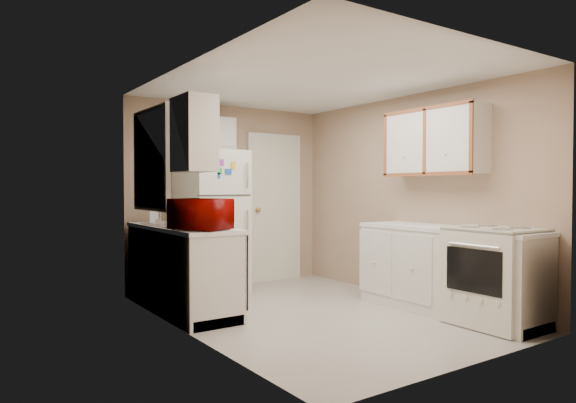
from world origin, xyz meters
TOP-DOWN VIEW (x-y plane):
  - floor at (0.00, 0.00)m, footprint 3.80×3.80m
  - ceiling at (0.00, 0.00)m, footprint 3.80×3.80m
  - wall_left at (-1.40, 0.00)m, footprint 3.80×3.80m
  - wall_right at (1.40, 0.00)m, footprint 3.80×3.80m
  - wall_back at (0.00, 1.90)m, footprint 2.80×2.80m
  - wall_front at (0.00, -1.90)m, footprint 2.80×2.80m
  - left_counter at (-1.10, 0.90)m, footprint 0.60×1.80m
  - dishwasher at (-0.81, 0.30)m, footprint 0.03×0.58m
  - sink at (-1.10, 1.05)m, footprint 0.54×0.74m
  - microwave at (-1.15, 0.29)m, footprint 0.61×0.49m
  - soap_bottle at (-1.15, 1.58)m, footprint 0.13×0.13m
  - window_blinds at (-1.36, 1.05)m, footprint 0.10×0.98m
  - upper_cabinet_left at (-1.25, 0.22)m, footprint 0.30×0.45m
  - refrigerator at (-0.42, 1.56)m, footprint 0.78×0.76m
  - cabinet_over_fridge at (-0.40, 1.75)m, footprint 0.70×0.30m
  - interior_door at (0.70, 1.86)m, footprint 0.86×0.06m
  - right_counter at (1.10, -0.80)m, footprint 0.60×2.00m
  - stove at (1.09, -1.35)m, footprint 0.64×0.79m
  - upper_cabinet_right at (1.25, -0.50)m, footprint 0.30×1.20m

SIDE VIEW (x-z plane):
  - floor at x=0.00m, z-range 0.00..0.00m
  - left_counter at x=-1.10m, z-range 0.00..0.90m
  - right_counter at x=1.10m, z-range 0.00..0.90m
  - stove at x=1.09m, z-range 0.00..0.94m
  - dishwasher at x=-0.81m, z-range 0.13..0.85m
  - sink at x=-1.10m, z-range 0.78..0.94m
  - refrigerator at x=-0.42m, z-range 0.00..1.76m
  - soap_bottle at x=-1.15m, z-range 0.89..1.11m
  - interior_door at x=0.70m, z-range -0.02..2.06m
  - microwave at x=-1.15m, z-range 0.87..1.23m
  - wall_left at x=-1.40m, z-range 1.20..1.20m
  - wall_right at x=1.40m, z-range 1.20..1.20m
  - wall_back at x=0.00m, z-range 1.20..1.20m
  - wall_front at x=0.00m, z-range 1.20..1.20m
  - window_blinds at x=-1.36m, z-range 1.06..2.14m
  - upper_cabinet_left at x=-1.25m, z-range 1.45..2.15m
  - upper_cabinet_right at x=1.25m, z-range 1.45..2.15m
  - cabinet_over_fridge at x=-0.40m, z-range 1.80..2.20m
  - ceiling at x=0.00m, z-range 2.40..2.40m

